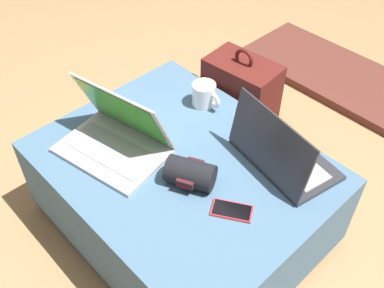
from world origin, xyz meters
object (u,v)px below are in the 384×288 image
(laptop_near, at_px, (116,137))
(wrist_brace, at_px, (190,173))
(laptop_far, at_px, (280,154))
(backpack, at_px, (241,107))
(cell_phone, at_px, (232,211))
(coffee_mug, at_px, (205,95))

(laptop_near, xyz_separation_m, wrist_brace, (0.30, 0.08, -0.01))
(laptop_far, distance_m, wrist_brace, 0.32)
(laptop_far, bearing_deg, wrist_brace, 73.05)
(laptop_near, distance_m, laptop_far, 0.58)
(laptop_far, relative_size, backpack, 0.74)
(laptop_near, bearing_deg, cell_phone, -0.86)
(laptop_near, distance_m, backpack, 0.69)
(wrist_brace, bearing_deg, coffee_mug, 128.92)
(laptop_far, bearing_deg, coffee_mug, 4.47)
(wrist_brace, height_order, coffee_mug, coffee_mug)
(cell_phone, bearing_deg, backpack, -173.54)
(laptop_near, relative_size, backpack, 0.78)
(laptop_near, xyz_separation_m, coffee_mug, (0.04, 0.41, -0.01))
(laptop_far, distance_m, backpack, 0.56)
(cell_phone, bearing_deg, wrist_brace, -118.35)
(backpack, bearing_deg, laptop_far, 139.92)
(backpack, xyz_separation_m, coffee_mug, (0.01, -0.25, 0.21))
(laptop_far, xyz_separation_m, backpack, (-0.42, 0.29, -0.21))
(laptop_far, height_order, cell_phone, laptop_far)
(laptop_near, relative_size, cell_phone, 2.87)
(coffee_mug, bearing_deg, laptop_near, -95.37)
(backpack, relative_size, wrist_brace, 2.89)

